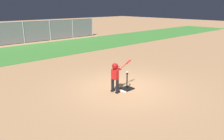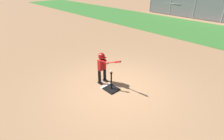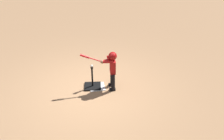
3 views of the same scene
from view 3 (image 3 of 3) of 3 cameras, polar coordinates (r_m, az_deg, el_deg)
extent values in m
plane|color=#AD7F56|center=(7.57, -4.74, -4.59)|extent=(90.00, 90.00, 0.00)
cube|color=white|center=(7.72, -3.23, -3.66)|extent=(0.49, 0.49, 0.02)
cube|color=black|center=(7.73, -4.23, -3.55)|extent=(0.48, 0.43, 0.04)
cylinder|color=black|center=(7.56, -4.32, -1.60)|extent=(0.05, 0.05, 0.58)
cylinder|color=black|center=(7.40, -4.41, 0.47)|extent=(0.08, 0.08, 0.05)
cylinder|color=black|center=(7.43, 0.23, -2.75)|extent=(0.11, 0.11, 0.53)
cube|color=black|center=(7.56, 0.08, -4.24)|extent=(0.18, 0.10, 0.06)
cylinder|color=black|center=(7.64, 0.04, -1.71)|extent=(0.11, 0.11, 0.53)
cube|color=black|center=(7.77, -0.11, -3.17)|extent=(0.18, 0.10, 0.06)
cube|color=red|center=(7.30, 0.14, 0.80)|extent=(0.16, 0.28, 0.39)
sphere|color=#936B4C|center=(7.15, 0.14, 2.95)|extent=(0.20, 0.20, 0.20)
sphere|color=maroon|center=(7.14, 0.14, 3.04)|extent=(0.24, 0.24, 0.24)
cube|color=maroon|center=(7.15, -0.64, 2.79)|extent=(0.13, 0.18, 0.01)
cylinder|color=red|center=(7.16, -0.99, 1.80)|extent=(0.32, 0.16, 0.11)
cylinder|color=red|center=(7.24, -1.05, 2.13)|extent=(0.32, 0.18, 0.11)
sphere|color=#936B4C|center=(7.20, -2.18, 1.79)|extent=(0.10, 0.10, 0.10)
cylinder|color=red|center=(7.13, -4.48, 2.52)|extent=(0.58, 0.06, 0.27)
cylinder|color=red|center=(7.10, -5.97, 2.98)|extent=(0.27, 0.07, 0.16)
cylinder|color=black|center=(7.20, -2.03, 1.74)|extent=(0.03, 0.05, 0.05)
sphere|color=white|center=(7.36, -4.43, 0.89)|extent=(0.07, 0.07, 0.07)
camera|label=1|loc=(13.38, 24.39, 23.47)|focal=35.00mm
camera|label=2|loc=(10.58, -27.35, 22.54)|focal=28.00mm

